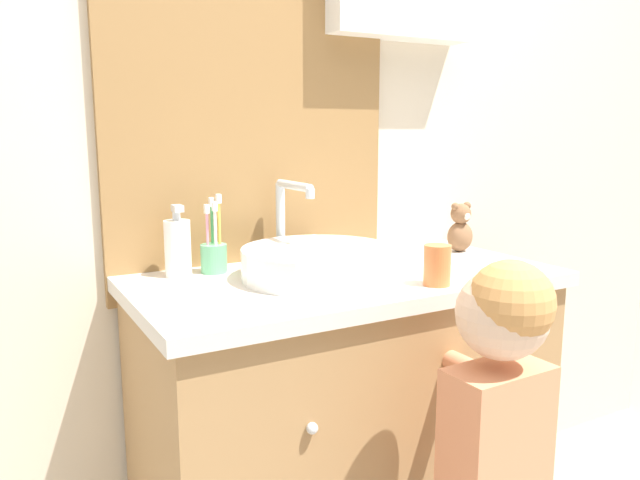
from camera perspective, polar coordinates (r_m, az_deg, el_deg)
The scene contains 8 objects.
wall_back at distance 1.75m, azimuth -2.49°, elevation 13.30°, with size 3.20×0.18×2.50m.
vanity_counter at distance 1.68m, azimuth 2.19°, elevation -17.02°, with size 1.03×0.54×0.83m.
sink_basin at distance 1.48m, azimuth -0.16°, elevation -1.92°, with size 0.37×0.42×0.22m.
toothbrush_holder at distance 1.55m, azimuth -9.68°, elevation -1.26°, with size 0.06×0.06×0.19m.
soap_dispenser at distance 1.52m, azimuth -12.88°, elevation -0.65°, with size 0.06×0.06×0.17m.
child_figure at distance 1.32m, azimuth 15.74°, elevation -17.65°, with size 0.21×0.47×0.95m.
teddy_bear at distance 1.83m, azimuth 12.71°, elevation 1.05°, with size 0.08×0.07×0.14m.
drinking_cup at distance 1.43m, azimuth 10.66°, elevation -2.27°, with size 0.06×0.06×0.09m, color orange.
Camera 1 is at (-0.78, -0.94, 1.19)m, focal length 35.00 mm.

